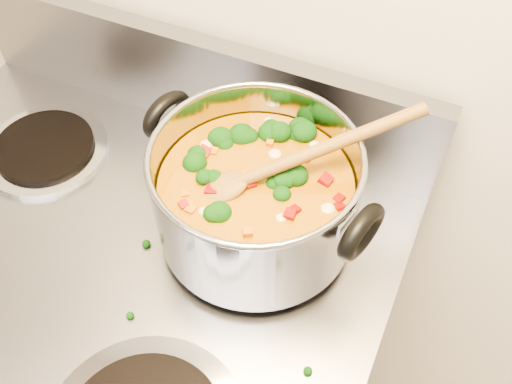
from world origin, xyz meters
TOP-DOWN VIEW (x-y plane):
  - stockpot at (0.15, 1.31)m, footprint 0.32×0.26m
  - wooden_spoon at (0.16, 1.32)m, footprint 0.25×0.20m
  - cooktop_crumbs at (0.32, 1.35)m, footprint 0.09×0.22m

SIDE VIEW (x-z plane):
  - cooktop_crumbs at x=0.32m, z-range 0.92..0.93m
  - stockpot at x=0.15m, z-range 0.92..1.08m
  - wooden_spoon at x=0.16m, z-range 1.00..1.10m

